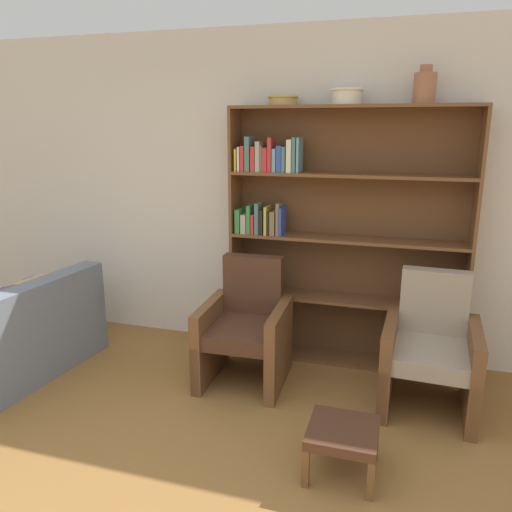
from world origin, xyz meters
TOP-DOWN VIEW (x-y plane):
  - wall_back at (0.00, 2.65)m, footprint 12.00×0.06m
  - bookshelf at (0.39, 2.49)m, footprint 1.92×0.30m
  - bowl_sage at (0.01, 2.46)m, footprint 0.25×0.25m
  - bowl_slate at (0.50, 2.46)m, footprint 0.25×0.25m
  - vase_tall at (1.06, 2.46)m, footprint 0.16×0.16m
  - couch at (-1.96, 1.40)m, footprint 0.97×1.57m
  - armchair_leather at (-0.14, 1.93)m, footprint 0.66×0.70m
  - armchair_cushioned at (1.24, 1.93)m, footprint 0.67×0.71m
  - footstool at (0.74, 1.00)m, footprint 0.40×0.40m

SIDE VIEW (x-z plane):
  - footstool at x=0.74m, z-range 0.10..0.39m
  - couch at x=-1.96m, z-range -0.11..0.69m
  - armchair_leather at x=-0.14m, z-range -0.06..0.89m
  - armchair_cushioned at x=1.24m, z-range -0.06..0.89m
  - bookshelf at x=0.39m, z-range 0.02..2.13m
  - wall_back at x=0.00m, z-range 0.00..2.75m
  - bowl_sage at x=0.01m, z-range 2.12..2.20m
  - bowl_slate at x=0.50m, z-range 2.12..2.25m
  - vase_tall at x=1.06m, z-range 2.10..2.37m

